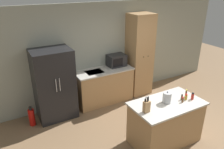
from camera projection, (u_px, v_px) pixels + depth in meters
ground_plane at (166, 138)px, 4.62m from camera, size 14.00×14.00×0.00m
wall_back at (112, 51)px, 5.97m from camera, size 7.20×0.06×2.60m
refrigerator at (54, 84)px, 5.07m from camera, size 0.88×0.70×1.69m
back_counter at (104, 86)px, 5.85m from camera, size 1.54×0.62×0.93m
pantry_cabinet at (139, 55)px, 6.10m from camera, size 0.63×0.58×2.29m
kitchen_island at (165, 122)px, 4.38m from camera, size 1.42×0.82×0.90m
microwave at (116, 60)px, 5.87m from camera, size 0.48×0.36×0.32m
knife_block at (147, 106)px, 3.87m from camera, size 0.12×0.08×0.31m
spice_bottle_tall_dark at (186, 97)px, 4.29m from camera, size 0.05×0.05×0.13m
spice_bottle_short_red at (193, 96)px, 4.31m from camera, size 0.06×0.06×0.14m
spice_bottle_amber_oil at (182, 97)px, 4.29m from camera, size 0.04×0.04×0.12m
spice_bottle_green_herb at (186, 93)px, 4.39m from camera, size 0.04×0.04×0.17m
spice_bottle_pale_salt at (183, 100)px, 4.20m from camera, size 0.04×0.04×0.11m
kettle at (167, 98)px, 4.18m from camera, size 0.17×0.17×0.24m
fire_extinguisher at (32, 117)px, 4.96m from camera, size 0.14×0.14×0.48m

